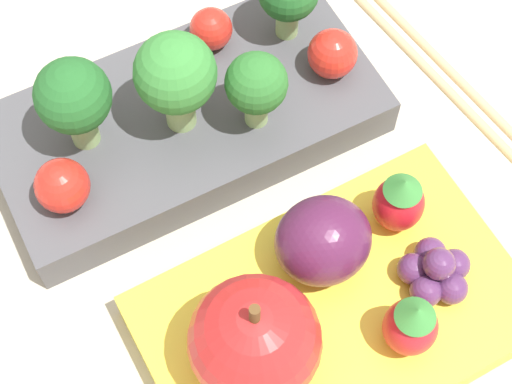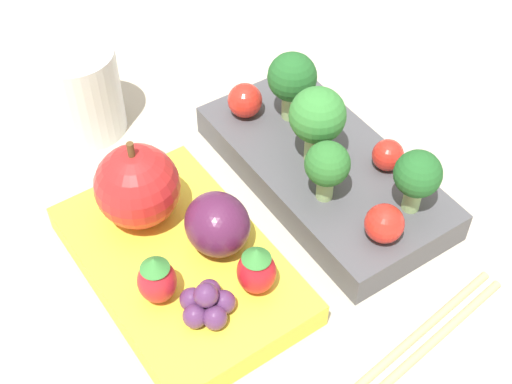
{
  "view_description": "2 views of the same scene",
  "coord_description": "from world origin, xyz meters",
  "px_view_note": "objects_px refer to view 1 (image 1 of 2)",
  "views": [
    {
      "loc": [
        -0.08,
        -0.18,
        0.41
      ],
      "look_at": [
        0.0,
        -0.0,
        0.04
      ],
      "focal_mm": 60.0,
      "sensor_mm": 36.0,
      "label": 1
    },
    {
      "loc": [
        0.29,
        -0.17,
        0.4
      ],
      "look_at": [
        0.0,
        -0.0,
        0.04
      ],
      "focal_mm": 50.0,
      "sensor_mm": 36.0,
      "label": 2
    }
  ],
  "objects_px": {
    "plum": "(323,241)",
    "cherry_tomato_1": "(62,186)",
    "chopsticks_pair": "(480,109)",
    "broccoli_floret_2": "(176,76)",
    "grape_cluster": "(436,272)",
    "apple": "(255,341)",
    "bento_box_fruit": "(334,318)",
    "strawberry_0": "(411,325)",
    "bento_box_savoury": "(187,121)",
    "broccoli_floret_1": "(74,98)",
    "broccoli_floret_0": "(256,85)",
    "cherry_tomato_2": "(332,54)",
    "strawberry_1": "(399,202)",
    "cherry_tomato_0": "(211,29)"
  },
  "relations": [
    {
      "from": "plum",
      "to": "cherry_tomato_1",
      "type": "bearing_deg",
      "value": 141.94
    },
    {
      "from": "cherry_tomato_1",
      "to": "chopsticks_pair",
      "type": "relative_size",
      "value": 0.13
    },
    {
      "from": "broccoli_floret_2",
      "to": "grape_cluster",
      "type": "bearing_deg",
      "value": -59.68
    },
    {
      "from": "cherry_tomato_1",
      "to": "apple",
      "type": "height_order",
      "value": "apple"
    },
    {
      "from": "cherry_tomato_1",
      "to": "apple",
      "type": "xyz_separation_m",
      "value": [
        0.05,
        -0.11,
        0.01
      ]
    },
    {
      "from": "bento_box_fruit",
      "to": "strawberry_0",
      "type": "xyz_separation_m",
      "value": [
        0.02,
        -0.03,
        0.03
      ]
    },
    {
      "from": "bento_box_savoury",
      "to": "broccoli_floret_2",
      "type": "distance_m",
      "value": 0.05
    },
    {
      "from": "broccoli_floret_1",
      "to": "grape_cluster",
      "type": "xyz_separation_m",
      "value": [
        0.13,
        -0.14,
        -0.03
      ]
    },
    {
      "from": "broccoli_floret_0",
      "to": "cherry_tomato_2",
      "type": "xyz_separation_m",
      "value": [
        0.05,
        0.01,
        -0.02
      ]
    },
    {
      "from": "broccoli_floret_2",
      "to": "chopsticks_pair",
      "type": "distance_m",
      "value": 0.18
    },
    {
      "from": "bento_box_fruit",
      "to": "apple",
      "type": "height_order",
      "value": "apple"
    },
    {
      "from": "strawberry_0",
      "to": "chopsticks_pair",
      "type": "height_order",
      "value": "strawberry_0"
    },
    {
      "from": "apple",
      "to": "broccoli_floret_0",
      "type": "bearing_deg",
      "value": 65.28
    },
    {
      "from": "apple",
      "to": "strawberry_0",
      "type": "xyz_separation_m",
      "value": [
        0.07,
        -0.02,
        -0.01
      ]
    },
    {
      "from": "broccoli_floret_2",
      "to": "plum",
      "type": "relative_size",
      "value": 1.35
    },
    {
      "from": "bento_box_fruit",
      "to": "strawberry_1",
      "type": "distance_m",
      "value": 0.07
    },
    {
      "from": "bento_box_fruit",
      "to": "strawberry_0",
      "type": "bearing_deg",
      "value": -47.89
    },
    {
      "from": "cherry_tomato_2",
      "to": "strawberry_0",
      "type": "relative_size",
      "value": 0.7
    },
    {
      "from": "strawberry_0",
      "to": "chopsticks_pair",
      "type": "relative_size",
      "value": 0.19
    },
    {
      "from": "bento_box_fruit",
      "to": "apple",
      "type": "bearing_deg",
      "value": -171.47
    },
    {
      "from": "bento_box_fruit",
      "to": "grape_cluster",
      "type": "bearing_deg",
      "value": -5.85
    },
    {
      "from": "broccoli_floret_1",
      "to": "grape_cluster",
      "type": "relative_size",
      "value": 1.63
    },
    {
      "from": "broccoli_floret_1",
      "to": "strawberry_1",
      "type": "xyz_separation_m",
      "value": [
        0.13,
        -0.11,
        -0.02
      ]
    },
    {
      "from": "bento_box_savoury",
      "to": "cherry_tomato_2",
      "type": "xyz_separation_m",
      "value": [
        0.08,
        -0.01,
        0.03
      ]
    },
    {
      "from": "strawberry_1",
      "to": "cherry_tomato_2",
      "type": "bearing_deg",
      "value": 83.39
    },
    {
      "from": "bento_box_savoury",
      "to": "bento_box_fruit",
      "type": "bearing_deg",
      "value": -80.32
    },
    {
      "from": "bento_box_fruit",
      "to": "plum",
      "type": "relative_size",
      "value": 4.03
    },
    {
      "from": "plum",
      "to": "cherry_tomato_2",
      "type": "bearing_deg",
      "value": 60.81
    },
    {
      "from": "cherry_tomato_0",
      "to": "bento_box_savoury",
      "type": "bearing_deg",
      "value": -131.41
    },
    {
      "from": "chopsticks_pair",
      "to": "broccoli_floret_2",
      "type": "bearing_deg",
      "value": 163.2
    },
    {
      "from": "broccoli_floret_1",
      "to": "chopsticks_pair",
      "type": "distance_m",
      "value": 0.23
    },
    {
      "from": "cherry_tomato_1",
      "to": "strawberry_0",
      "type": "distance_m",
      "value": 0.18
    },
    {
      "from": "bento_box_savoury",
      "to": "broccoli_floret_1",
      "type": "relative_size",
      "value": 3.65
    },
    {
      "from": "cherry_tomato_0",
      "to": "apple",
      "type": "xyz_separation_m",
      "value": [
        -0.05,
        -0.17,
        0.01
      ]
    },
    {
      "from": "bento_box_savoury",
      "to": "chopsticks_pair",
      "type": "xyz_separation_m",
      "value": [
        0.16,
        -0.06,
        -0.01
      ]
    },
    {
      "from": "cherry_tomato_1",
      "to": "grape_cluster",
      "type": "xyz_separation_m",
      "value": [
        0.15,
        -0.11,
        -0.01
      ]
    },
    {
      "from": "broccoli_floret_0",
      "to": "chopsticks_pair",
      "type": "xyz_separation_m",
      "value": [
        0.12,
        -0.03,
        -0.05
      ]
    },
    {
      "from": "bento_box_fruit",
      "to": "broccoli_floret_2",
      "type": "xyz_separation_m",
      "value": [
        -0.03,
        0.13,
        0.06
      ]
    },
    {
      "from": "cherry_tomato_2",
      "to": "apple",
      "type": "bearing_deg",
      "value": -128.67
    },
    {
      "from": "broccoli_floret_1",
      "to": "apple",
      "type": "height_order",
      "value": "apple"
    },
    {
      "from": "cherry_tomato_0",
      "to": "strawberry_0",
      "type": "height_order",
      "value": "strawberry_0"
    },
    {
      "from": "apple",
      "to": "plum",
      "type": "bearing_deg",
      "value": 33.79
    },
    {
      "from": "broccoli_floret_1",
      "to": "strawberry_1",
      "type": "bearing_deg",
      "value": -40.1
    },
    {
      "from": "bento_box_savoury",
      "to": "bento_box_fruit",
      "type": "distance_m",
      "value": 0.14
    },
    {
      "from": "broccoli_floret_2",
      "to": "strawberry_1",
      "type": "height_order",
      "value": "broccoli_floret_2"
    },
    {
      "from": "broccoli_floret_2",
      "to": "apple",
      "type": "distance_m",
      "value": 0.14
    },
    {
      "from": "broccoli_floret_0",
      "to": "broccoli_floret_2",
      "type": "height_order",
      "value": "broccoli_floret_2"
    },
    {
      "from": "bento_box_fruit",
      "to": "cherry_tomato_1",
      "type": "xyz_separation_m",
      "value": [
        -0.1,
        0.11,
        0.03
      ]
    },
    {
      "from": "broccoli_floret_2",
      "to": "strawberry_1",
      "type": "distance_m",
      "value": 0.12
    },
    {
      "from": "cherry_tomato_2",
      "to": "chopsticks_pair",
      "type": "bearing_deg",
      "value": -31.99
    }
  ]
}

